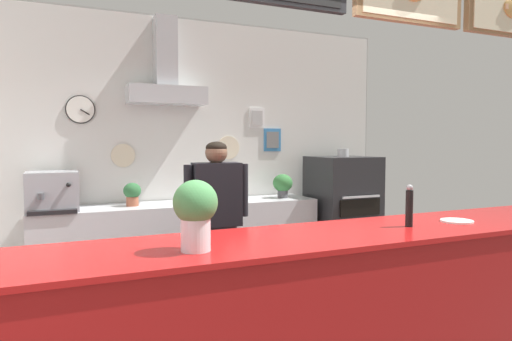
% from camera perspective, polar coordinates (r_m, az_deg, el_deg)
% --- Properties ---
extents(back_wall_assembly, '(5.49, 2.91, 3.05)m').
position_cam_1_polar(back_wall_assembly, '(5.32, -9.88, 3.79)').
color(back_wall_assembly, gray).
rests_on(back_wall_assembly, ground_plane).
extents(service_counter, '(4.91, 0.74, 1.05)m').
position_cam_1_polar(service_counter, '(2.82, 5.38, -18.74)').
color(service_counter, maroon).
rests_on(service_counter, ground_plane).
extents(back_prep_counter, '(3.13, 0.62, 0.92)m').
position_cam_1_polar(back_prep_counter, '(5.20, -9.24, -9.15)').
color(back_prep_counter, silver).
rests_on(back_prep_counter, ground_plane).
extents(pizza_oven, '(0.75, 0.76, 1.51)m').
position_cam_1_polar(pizza_oven, '(5.83, 10.85, -5.21)').
color(pizza_oven, '#232326').
rests_on(pizza_oven, ground_plane).
extents(shop_worker, '(0.56, 0.25, 1.60)m').
position_cam_1_polar(shop_worker, '(3.94, -4.98, -7.16)').
color(shop_worker, '#232328').
rests_on(shop_worker, ground_plane).
extents(espresso_machine, '(0.48, 0.53, 0.39)m').
position_cam_1_polar(espresso_machine, '(4.92, -24.33, -2.43)').
color(espresso_machine, '#A3A5AD').
rests_on(espresso_machine, back_prep_counter).
extents(potted_sage, '(0.24, 0.24, 0.29)m').
position_cam_1_polar(potted_sage, '(5.52, 3.40, -1.73)').
color(potted_sage, '#4C4C51').
rests_on(potted_sage, back_prep_counter).
extents(potted_oregano, '(0.18, 0.18, 0.21)m').
position_cam_1_polar(potted_oregano, '(5.22, -6.34, -2.62)').
color(potted_oregano, beige).
rests_on(potted_oregano, back_prep_counter).
extents(potted_basil, '(0.19, 0.19, 0.25)m').
position_cam_1_polar(potted_basil, '(4.99, -15.36, -2.75)').
color(potted_basil, '#9E563D').
rests_on(potted_basil, back_prep_counter).
extents(basil_vase, '(0.23, 0.23, 0.36)m').
position_cam_1_polar(basil_vase, '(2.29, -7.65, -5.28)').
color(basil_vase, silver).
rests_on(basil_vase, service_counter).
extents(pepper_grinder, '(0.05, 0.05, 0.27)m').
position_cam_1_polar(pepper_grinder, '(3.09, 18.80, -4.25)').
color(pepper_grinder, black).
rests_on(pepper_grinder, service_counter).
extents(condiment_plate, '(0.22, 0.22, 0.01)m').
position_cam_1_polar(condiment_plate, '(3.41, 24.04, -5.84)').
color(condiment_plate, white).
rests_on(condiment_plate, service_counter).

